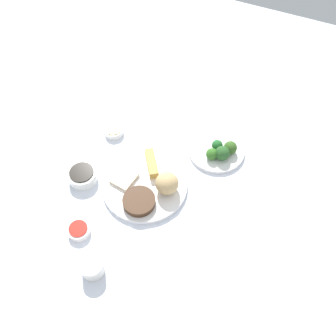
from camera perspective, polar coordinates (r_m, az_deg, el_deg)
tabletop at (r=1.19m, az=-3.39°, el=-2.71°), size 2.20×2.20×0.02m
main_plate at (r=1.17m, az=-3.45°, el=-2.68°), size 0.27×0.27×0.02m
rice_scoop at (r=1.12m, az=-0.11°, el=-2.27°), size 0.07×0.07×0.07m
spring_roll at (r=1.19m, az=-2.56°, el=0.71°), size 0.08×0.10×0.03m
crab_rangoon_wonton at (r=1.18m, az=-6.79°, el=-1.57°), size 0.07×0.08×0.01m
stir_fry_heap at (r=1.12m, az=-4.51°, el=-5.15°), size 0.10×0.10×0.02m
broccoli_plate at (r=1.26m, az=7.50°, el=2.81°), size 0.19×0.19×0.01m
broccoli_floret_0 at (r=1.24m, az=7.63°, el=3.53°), size 0.04×0.04×0.04m
broccoli_floret_2 at (r=1.22m, az=8.41°, el=2.28°), size 0.05×0.05×0.05m
broccoli_floret_5 at (r=1.22m, az=6.81°, el=2.16°), size 0.04×0.04×0.04m
broccoli_floret_6 at (r=1.24m, az=9.63°, el=3.12°), size 0.04×0.04×0.04m
soy_sauce_bowl at (r=1.21m, az=-13.10°, el=-1.17°), size 0.09×0.09×0.04m
soy_sauce_bowl_liquid at (r=1.19m, az=-13.28°, el=-0.64°), size 0.08×0.08×0.00m
sauce_ramekin_sweet_and_sour at (r=1.13m, az=-13.63°, el=-9.36°), size 0.07×0.07×0.02m
sauce_ramekin_sweet_and_sour_liquid at (r=1.11m, az=-13.77°, el=-9.07°), size 0.05×0.05×0.00m
sauce_ramekin_hot_mustard at (r=1.31m, az=-8.39°, el=5.68°), size 0.07×0.07×0.02m
sauce_ramekin_hot_mustard_liquid at (r=1.30m, az=-8.46°, el=6.06°), size 0.05×0.05×0.00m
teacup at (r=1.06m, az=-11.68°, el=-14.86°), size 0.06×0.06×0.05m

